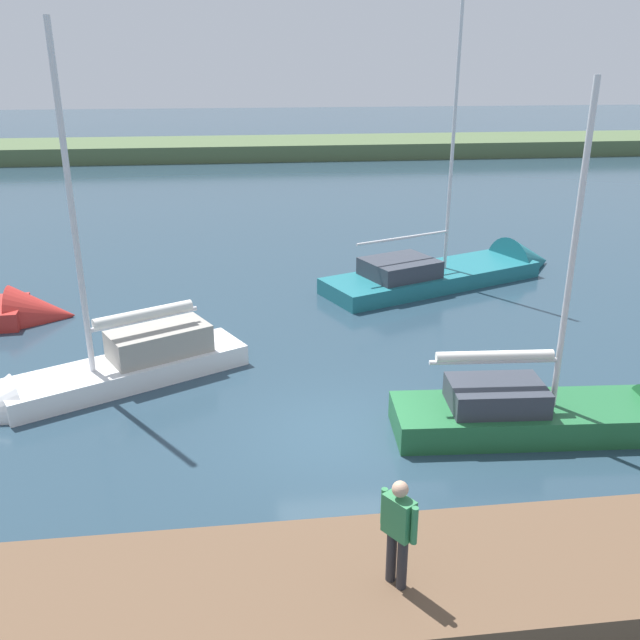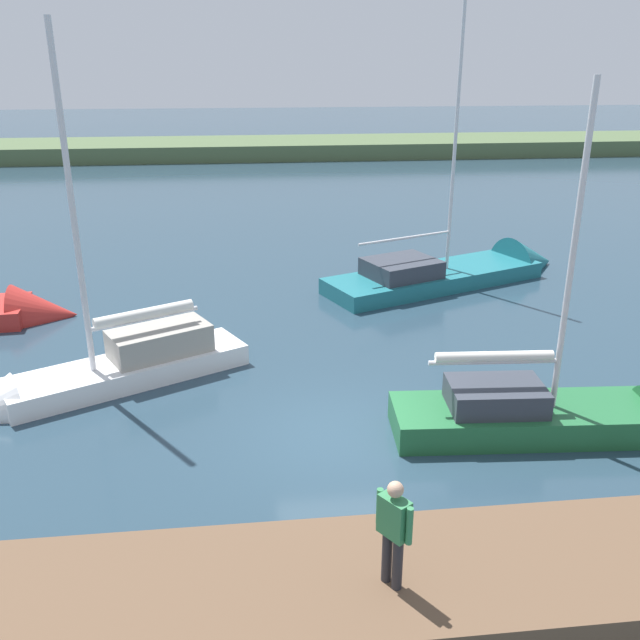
# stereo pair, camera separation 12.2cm
# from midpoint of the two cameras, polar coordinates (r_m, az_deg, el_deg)

# --- Properties ---
(ground_plane) EXTENTS (200.00, 200.00, 0.00)m
(ground_plane) POSITION_cam_midpoint_polar(r_m,az_deg,el_deg) (14.60, 1.21, -9.51)
(ground_plane) COLOR #263D4C
(far_shoreline) EXTENTS (180.00, 8.00, 2.40)m
(far_shoreline) POSITION_cam_midpoint_polar(r_m,az_deg,el_deg) (56.95, -5.18, 13.46)
(far_shoreline) COLOR #4C603D
(far_shoreline) RESTS_ON ground_plane
(dock_pier) EXTENTS (26.25, 2.51, 0.78)m
(dock_pier) POSITION_cam_midpoint_polar(r_m,az_deg,el_deg) (10.40, 5.37, -21.60)
(dock_pier) COLOR brown
(dock_pier) RESTS_ON ground_plane
(sailboat_mid_channel) EXTENTS (9.63, 5.71, 10.66)m
(sailboat_mid_channel) POSITION_cam_midpoint_polar(r_m,az_deg,el_deg) (25.09, 11.93, 3.83)
(sailboat_mid_channel) COLOR #1E6B75
(sailboat_mid_channel) RESTS_ON ground_plane
(sailboat_behind_pier) EXTENTS (6.93, 2.11, 7.85)m
(sailboat_behind_pier) POSITION_cam_midpoint_polar(r_m,az_deg,el_deg) (15.53, 19.56, -7.90)
(sailboat_behind_pier) COLOR #236638
(sailboat_behind_pier) RESTS_ON ground_plane
(sailboat_far_right) EXTENTS (6.79, 4.52, 8.87)m
(sailboat_far_right) POSITION_cam_midpoint_polar(r_m,az_deg,el_deg) (17.19, -17.95, -4.60)
(sailboat_far_right) COLOR white
(sailboat_far_right) RESTS_ON ground_plane
(person_on_dock) EXTENTS (0.42, 0.53, 1.61)m
(person_on_dock) POSITION_cam_midpoint_polar(r_m,az_deg,el_deg) (9.38, 6.14, -16.74)
(person_on_dock) COLOR #28282D
(person_on_dock) RESTS_ON dock_pier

